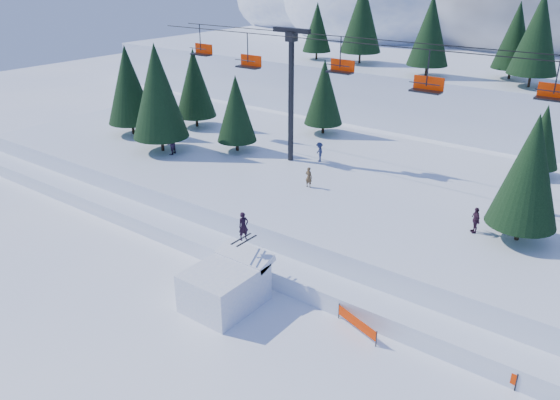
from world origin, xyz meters
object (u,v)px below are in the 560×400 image
Objects in this scene: chairlift at (414,92)px; jump_kicker at (226,285)px; banner_far at (486,365)px; banner_near at (357,323)px.

jump_kicker is at bearing -100.73° from chairlift.
banner_far is (13.13, 2.83, -0.68)m from jump_kicker.
banner_near is 6.26m from banner_far.
jump_kicker is 17.89m from chairlift.
chairlift is 16.31× the size of banner_far.
banner_far is at bearing 12.16° from jump_kicker.
banner_far is at bearing 6.72° from banner_near.
jump_kicker reaches higher than banner_near.
banner_far is at bearing -51.63° from chairlift.
chairlift is at bearing 79.27° from jump_kicker.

